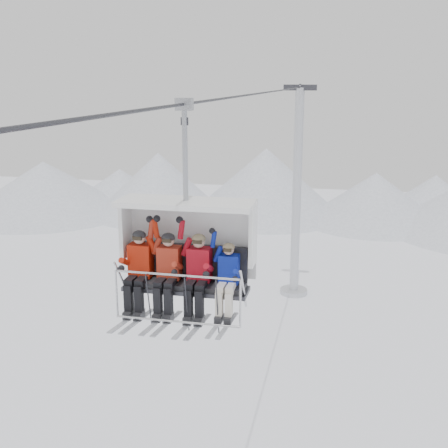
% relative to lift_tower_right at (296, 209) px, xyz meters
% --- Properties ---
extents(ridgeline, '(72.00, 21.00, 7.00)m').
position_rel_lift_tower_right_xyz_m(ridgeline, '(-1.58, 20.05, -2.94)').
color(ridgeline, silver).
rests_on(ridgeline, ground).
extents(lift_tower_right, '(2.00, 1.80, 13.48)m').
position_rel_lift_tower_right_xyz_m(lift_tower_right, '(0.00, 0.00, 0.00)').
color(lift_tower_right, '#B8BABF').
rests_on(lift_tower_right, ground).
extents(haul_cable, '(0.06, 50.00, 0.06)m').
position_rel_lift_tower_right_xyz_m(haul_cable, '(0.00, -22.00, 7.52)').
color(haul_cable, '#323237').
rests_on(haul_cable, lift_tower_left).
extents(chairlift_carrier, '(2.55, 1.17, 3.98)m').
position_rel_lift_tower_right_xyz_m(chairlift_carrier, '(0.00, -25.23, 4.93)').
color(chairlift_carrier, black).
rests_on(chairlift_carrier, haul_cable).
extents(skier_far_left, '(0.44, 1.69, 1.72)m').
position_rel_lift_tower_right_xyz_m(skier_far_left, '(-0.91, -25.53, 4.46)').
color(skier_far_left, '#B31E09').
rests_on(skier_far_left, chairlift_carrier).
extents(skier_center_left, '(0.43, 1.69, 1.70)m').
position_rel_lift_tower_right_xyz_m(skier_center_left, '(-0.33, -25.53, 4.45)').
color(skier_center_left, '#AA2B18').
rests_on(skier_center_left, chairlift_carrier).
extents(skier_center_right, '(0.44, 1.69, 1.72)m').
position_rel_lift_tower_right_xyz_m(skier_center_right, '(0.26, -25.53, 4.46)').
color(skier_center_right, '#A50D1A').
rests_on(skier_center_right, chairlift_carrier).
extents(skier_far_right, '(0.37, 1.69, 1.51)m').
position_rel_lift_tower_right_xyz_m(skier_far_right, '(0.83, -25.55, 4.39)').
color(skier_far_right, '#0E219C').
rests_on(skier_far_right, chairlift_carrier).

